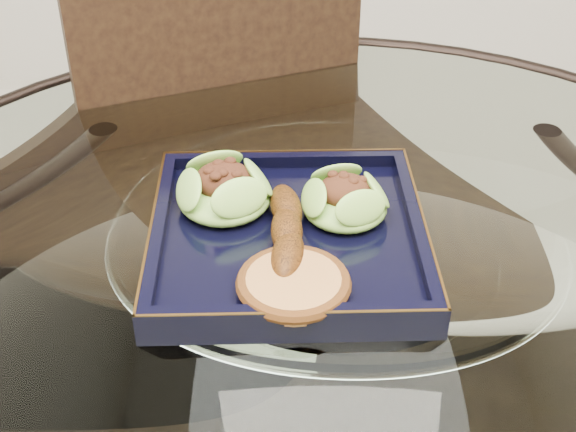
{
  "coord_description": "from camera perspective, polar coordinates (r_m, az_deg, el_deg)",
  "views": [
    {
      "loc": [
        -0.04,
        -0.61,
        1.25
      ],
      "look_at": [
        -0.05,
        0.03,
        0.8
      ],
      "focal_mm": 50.0,
      "sensor_mm": 36.0,
      "label": 1
    }
  ],
  "objects": [
    {
      "name": "navy_plate",
      "position": [
        0.8,
        -0.0,
        -1.75
      ],
      "size": [
        0.28,
        0.28,
        0.02
      ],
      "primitive_type": "cube",
      "rotation": [
        0.0,
        0.0,
        0.03
      ],
      "color": "black",
      "rests_on": "dining_table"
    },
    {
      "name": "lettuce_wrap_right",
      "position": [
        0.81,
        4.07,
        0.99
      ],
      "size": [
        0.1,
        0.1,
        0.03
      ],
      "primitive_type": "ellipsoid",
      "rotation": [
        0.0,
        0.0,
        -0.12
      ],
      "color": "#6FB033",
      "rests_on": "navy_plate"
    },
    {
      "name": "dining_chair",
      "position": [
        1.15,
        -2.4,
        -2.4
      ],
      "size": [
        0.55,
        0.55,
        0.98
      ],
      "rotation": [
        0.0,
        0.0,
        0.38
      ],
      "color": "#321F10",
      "rests_on": "ground"
    },
    {
      "name": "crumb_patty",
      "position": [
        0.72,
        0.4,
        -4.95
      ],
      "size": [
        0.11,
        0.11,
        0.02
      ],
      "primitive_type": "cylinder",
      "rotation": [
        0.0,
        0.0,
        0.28
      ],
      "color": "#C08240",
      "rests_on": "navy_plate"
    },
    {
      "name": "lettuce_wrap_left",
      "position": [
        0.82,
        -4.55,
        1.66
      ],
      "size": [
        0.1,
        0.1,
        0.03
      ],
      "primitive_type": "ellipsoid",
      "rotation": [
        0.0,
        0.0,
        -0.02
      ],
      "color": "#4E942B",
      "rests_on": "navy_plate"
    },
    {
      "name": "dining_table",
      "position": [
        0.9,
        2.96,
        -11.8
      ],
      "size": [
        1.13,
        1.13,
        0.77
      ],
      "color": "white",
      "rests_on": "ground"
    },
    {
      "name": "roasted_plantain",
      "position": [
        0.77,
        -0.09,
        -1.03
      ],
      "size": [
        0.03,
        0.15,
        0.03
      ],
      "primitive_type": "ellipsoid",
      "rotation": [
        0.0,
        0.0,
        1.6
      ],
      "color": "#5E2D09",
      "rests_on": "navy_plate"
    }
  ]
}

